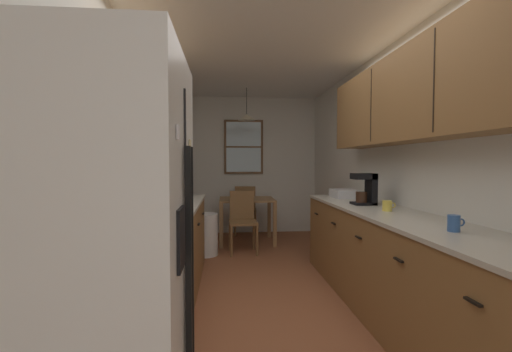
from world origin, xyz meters
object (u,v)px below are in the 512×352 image
at_px(microwave_over_range, 106,100).
at_px(trash_bin, 206,234).
at_px(dining_chair_near, 243,218).
at_px(mug_spare, 454,223).
at_px(refrigerator, 93,275).
at_px(dining_table, 247,206).
at_px(storage_canister, 151,203).
at_px(dish_rack, 344,194).
at_px(stove_range, 130,305).
at_px(mug_by_coffeemaker, 387,206).
at_px(coffee_maker, 366,188).
at_px(dining_chair_far, 245,208).

distance_m(microwave_over_range, trash_bin, 3.10).
height_order(dining_chair_near, mug_spare, mug_spare).
bearing_deg(mug_spare, refrigerator, -163.66).
distance_m(refrigerator, trash_bin, 3.47).
bearing_deg(dining_chair_near, dining_table, 80.29).
bearing_deg(dining_chair_near, storage_canister, -110.41).
bearing_deg(dish_rack, stove_range, -136.98).
distance_m(refrigerator, dish_rack, 3.22).
relative_size(dining_chair_near, dish_rack, 2.65).
height_order(refrigerator, mug_spare, refrigerator).
bearing_deg(refrigerator, mug_spare, 16.34).
bearing_deg(mug_by_coffeemaker, coffee_maker, 89.72).
relative_size(stove_range, dining_chair_far, 1.22).
bearing_deg(dining_chair_far, mug_by_coffeemaker, -72.06).
distance_m(mug_spare, dish_rack, 1.99).
relative_size(microwave_over_range, trash_bin, 0.99).
height_order(storage_canister, mug_by_coffeemaker, storage_canister).
height_order(dining_chair_far, storage_canister, storage_canister).
relative_size(stove_range, dish_rack, 3.24).
bearing_deg(dish_rack, mug_by_coffeemaker, -90.96).
xyz_separation_m(storage_canister, mug_by_coffeemaker, (2.00, 0.13, -0.06)).
xyz_separation_m(dining_chair_far, trash_bin, (-0.64, -1.30, -0.20)).
bearing_deg(storage_canister, mug_by_coffeemaker, 3.77).
bearing_deg(trash_bin, storage_canister, -98.11).
distance_m(dining_table, storage_canister, 3.00).
bearing_deg(dining_table, dining_chair_far, 89.22).
relative_size(stove_range, trash_bin, 1.84).
height_order(dining_chair_near, trash_bin, dining_chair_near).
relative_size(dining_chair_near, storage_canister, 4.25).
xyz_separation_m(refrigerator, dining_chair_near, (0.78, 3.56, -0.38)).
xyz_separation_m(dining_table, dining_chair_far, (0.01, 0.58, -0.11)).
bearing_deg(stove_range, coffee_maker, 31.31).
relative_size(dining_chair_near, mug_spare, 8.30).
height_order(dining_table, dining_chair_far, dining_chair_far).
distance_m(trash_bin, coffee_maker, 2.41).
xyz_separation_m(stove_range, dining_table, (0.93, 3.46, 0.14)).
xyz_separation_m(microwave_over_range, dining_table, (1.04, 3.46, -1.08)).
bearing_deg(mug_by_coffeemaker, dining_table, 111.61).
bearing_deg(microwave_over_range, refrigerator, -76.05).
bearing_deg(storage_canister, dish_rack, 31.63).
height_order(dining_chair_far, dish_rack, dish_rack).
distance_m(coffee_maker, mug_by_coffeemaker, 0.46).
relative_size(stove_range, mug_by_coffeemaker, 9.30).
xyz_separation_m(stove_range, mug_spare, (1.98, -0.11, 0.48)).
distance_m(coffee_maker, dish_rack, 0.68).
xyz_separation_m(dining_chair_near, mug_by_coffeemaker, (1.17, -2.11, 0.45)).
xyz_separation_m(dining_table, dish_rack, (1.09, -1.58, 0.34)).
xyz_separation_m(dining_chair_near, dish_rack, (1.18, -1.00, 0.45)).
xyz_separation_m(trash_bin, coffee_maker, (1.70, -1.53, 0.77)).
bearing_deg(dining_chair_near, mug_spare, -68.97).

